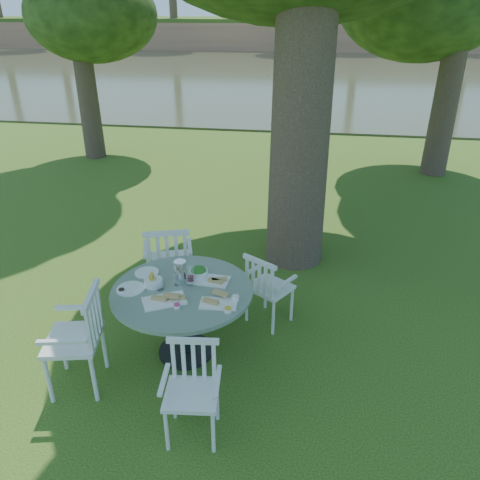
# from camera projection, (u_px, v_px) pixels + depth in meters

# --- Properties ---
(ground) EXTENTS (140.00, 140.00, 0.00)m
(ground) POSITION_uv_depth(u_px,v_px,m) (237.00, 312.00, 5.50)
(ground) COLOR #213F0D
(ground) RESTS_ON ground
(table) EXTENTS (1.37, 1.37, 0.77)m
(table) POSITION_uv_depth(u_px,v_px,m) (183.00, 302.00, 4.58)
(table) COLOR black
(table) RESTS_ON ground
(chair_ne) EXTENTS (0.58, 0.58, 0.86)m
(chair_ne) POSITION_uv_depth(u_px,v_px,m) (265.00, 286.00, 5.08)
(chair_ne) COLOR white
(chair_ne) RESTS_ON ground
(chair_nw) EXTENTS (0.63, 0.61, 1.01)m
(chair_nw) POSITION_uv_depth(u_px,v_px,m) (168.00, 260.00, 5.41)
(chair_nw) COLOR white
(chair_nw) RESTS_ON ground
(chair_sw) EXTENTS (0.57, 0.60, 1.00)m
(chair_sw) POSITION_uv_depth(u_px,v_px,m) (83.00, 333.00, 4.20)
(chair_sw) COLOR white
(chair_sw) RESTS_ON ground
(chair_se) EXTENTS (0.47, 0.44, 0.84)m
(chair_se) POSITION_uv_depth(u_px,v_px,m) (193.00, 381.00, 3.78)
(chair_se) COLOR white
(chair_se) RESTS_ON ground
(tableware) EXTENTS (1.20, 0.80, 0.24)m
(tableware) POSITION_uv_depth(u_px,v_px,m) (179.00, 281.00, 4.55)
(tableware) COLOR white
(tableware) RESTS_ON table
(river) EXTENTS (100.00, 28.00, 0.12)m
(river) POSITION_uv_depth(u_px,v_px,m) (306.00, 74.00, 25.86)
(river) COLOR #363A22
(river) RESTS_ON ground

